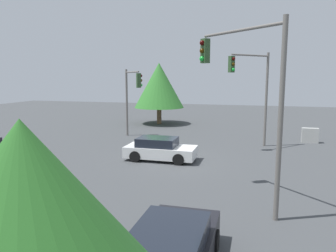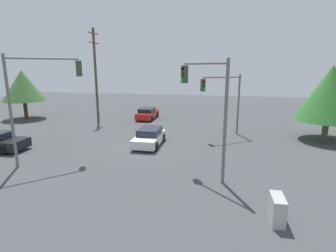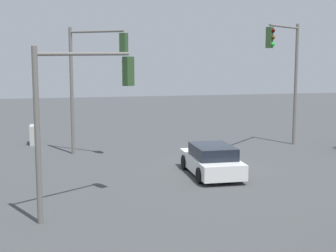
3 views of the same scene
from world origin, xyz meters
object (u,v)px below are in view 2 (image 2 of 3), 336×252
at_px(traffic_signal_main, 224,94).
at_px(traffic_signal_aux, 208,98).
at_px(sedan_red, 147,113).
at_px(traffic_signal_cross, 38,90).
at_px(sedan_white, 149,137).
at_px(electrical_cabinet, 277,209).

relative_size(traffic_signal_main, traffic_signal_aux, 0.84).
distance_m(sedan_red, traffic_signal_cross, 16.57).
height_order(sedan_red, traffic_signal_aux, traffic_signal_aux).
height_order(sedan_white, sedan_red, same).
bearing_deg(traffic_signal_aux, electrical_cabinet, 169.26).
bearing_deg(traffic_signal_cross, sedan_white, -4.00).
distance_m(sedan_red, traffic_signal_aux, 18.27).
bearing_deg(traffic_signal_main, traffic_signal_cross, 2.89).
relative_size(traffic_signal_aux, electrical_cabinet, 5.59).
bearing_deg(sedan_red, sedan_white, -73.56).
bearing_deg(sedan_red, traffic_signal_aux, -63.42).
distance_m(traffic_signal_main, traffic_signal_cross, 14.88).
bearing_deg(traffic_signal_main, sedan_red, -71.76).
height_order(traffic_signal_cross, traffic_signal_aux, traffic_signal_cross).
distance_m(traffic_signal_cross, traffic_signal_aux, 10.65).
relative_size(traffic_signal_main, electrical_cabinet, 4.69).
height_order(sedan_white, traffic_signal_main, traffic_signal_main).
relative_size(sedan_white, traffic_signal_aux, 0.64).
relative_size(traffic_signal_cross, electrical_cabinet, 5.87).
xyz_separation_m(sedan_red, electrical_cabinet, (20.25, 11.12, -0.10)).
bearing_deg(traffic_signal_aux, traffic_signal_main, -53.11).
relative_size(sedan_red, traffic_signal_aux, 0.67).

